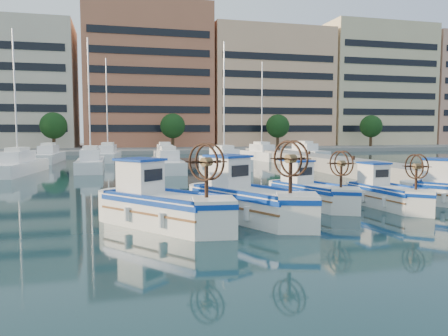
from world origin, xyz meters
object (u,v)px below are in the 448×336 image
fishing_boat_a (162,203)px  fishing_boat_d (387,192)px  fishing_boat_b (248,197)px  fishing_boat_c (311,190)px

fishing_boat_a → fishing_boat_d: size_ratio=1.20×
fishing_boat_b → fishing_boat_c: size_ratio=1.20×
fishing_boat_c → fishing_boat_d: (3.25, -1.13, -0.03)m
fishing_boat_b → fishing_boat_d: (7.04, 1.07, -0.18)m
fishing_boat_b → fishing_boat_c: 4.38m
fishing_boat_a → fishing_boat_b: 3.44m
fishing_boat_d → fishing_boat_a: bearing=-178.2°
fishing_boat_a → fishing_boat_b: (3.42, 0.35, 0.02)m
fishing_boat_a → fishing_boat_c: bearing=-18.8°
fishing_boat_a → fishing_boat_d: 10.56m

